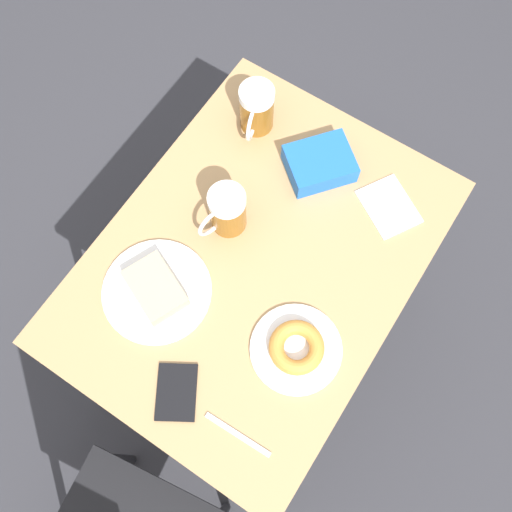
% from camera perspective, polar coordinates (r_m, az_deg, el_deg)
% --- Properties ---
extents(ground_plane, '(8.00, 8.00, 0.00)m').
position_cam_1_polar(ground_plane, '(2.08, -0.00, -7.16)').
color(ground_plane, '#333338').
extents(table, '(0.71, 0.96, 0.73)m').
position_cam_1_polar(table, '(1.44, -0.00, -1.24)').
color(table, tan).
rests_on(table, ground_plane).
extents(plate_with_cake, '(0.26, 0.26, 0.05)m').
position_cam_1_polar(plate_with_cake, '(1.36, -9.94, -3.36)').
color(plate_with_cake, white).
rests_on(plate_with_cake, table).
extents(plate_with_donut, '(0.21, 0.21, 0.04)m').
position_cam_1_polar(plate_with_donut, '(1.30, 4.05, -9.18)').
color(plate_with_donut, white).
rests_on(plate_with_donut, table).
extents(beer_mug_left, '(0.09, 0.13, 0.14)m').
position_cam_1_polar(beer_mug_left, '(1.49, 0.04, 14.48)').
color(beer_mug_left, '#8C5619').
rests_on(beer_mug_left, table).
extents(beer_mug_center, '(0.09, 0.14, 0.14)m').
position_cam_1_polar(beer_mug_center, '(1.35, -2.94, 4.51)').
color(beer_mug_center, '#8C5619').
rests_on(beer_mug_center, table).
extents(napkin_folded, '(0.18, 0.17, 0.00)m').
position_cam_1_polar(napkin_folded, '(1.47, 13.14, 4.84)').
color(napkin_folded, white).
rests_on(napkin_folded, table).
extents(fork, '(0.16, 0.02, 0.00)m').
position_cam_1_polar(fork, '(1.30, -1.83, -17.42)').
color(fork, silver).
rests_on(fork, table).
extents(passport_near_edge, '(0.14, 0.15, 0.01)m').
position_cam_1_polar(passport_near_edge, '(1.31, -7.95, -13.33)').
color(passport_near_edge, black).
rests_on(passport_near_edge, table).
extents(blue_pouch, '(0.20, 0.21, 0.06)m').
position_cam_1_polar(blue_pouch, '(1.46, 6.28, 9.23)').
color(blue_pouch, blue).
rests_on(blue_pouch, table).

